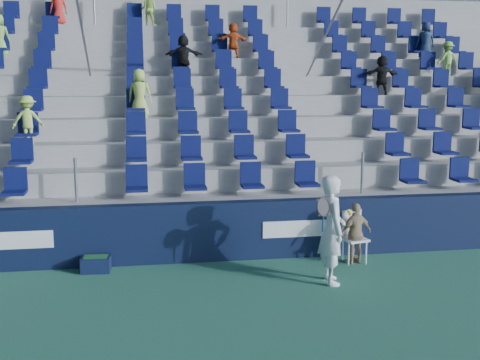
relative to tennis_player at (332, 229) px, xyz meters
name	(u,v)px	position (x,y,z in m)	size (l,w,h in m)	color
ground	(256,319)	(-1.66, -1.45, -0.99)	(70.00, 70.00, 0.00)	#2F6E54
sponsor_wall	(228,231)	(-1.65, 1.70, -0.39)	(24.00, 0.32, 1.20)	black
grandstand	(202,133)	(-1.66, 6.79, 1.14)	(24.00, 8.17, 6.63)	#A2A39D
tennis_player	(332,229)	(0.00, 0.00, 0.00)	(0.69, 0.75, 1.98)	white
line_judge_chair	(353,232)	(0.83, 1.21, -0.40)	(0.55, 0.56, 1.03)	white
line_judge	(356,233)	(0.83, 1.05, -0.38)	(0.72, 0.30, 1.23)	tan
ball_bin	(96,263)	(-4.26, 1.30, -0.82)	(0.57, 0.40, 0.31)	#0E1735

